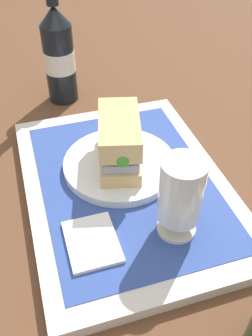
# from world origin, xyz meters

# --- Properties ---
(ground_plane) EXTENTS (3.00, 3.00, 0.00)m
(ground_plane) POSITION_xyz_m (0.00, 0.00, 0.00)
(ground_plane) COLOR brown
(tray) EXTENTS (0.44, 0.32, 0.02)m
(tray) POSITION_xyz_m (0.00, 0.00, 0.01)
(tray) COLOR silver
(tray) RESTS_ON ground_plane
(placemat) EXTENTS (0.38, 0.27, 0.00)m
(placemat) POSITION_xyz_m (0.00, 0.00, 0.02)
(placemat) COLOR #2D4793
(placemat) RESTS_ON tray
(plate) EXTENTS (0.19, 0.19, 0.01)m
(plate) POSITION_xyz_m (-0.04, 0.00, 0.03)
(plate) COLOR white
(plate) RESTS_ON placemat
(sandwich) EXTENTS (0.14, 0.09, 0.08)m
(sandwich) POSITION_xyz_m (-0.03, 0.00, 0.08)
(sandwich) COLOR tan
(sandwich) RESTS_ON plate
(beer_glass) EXTENTS (0.06, 0.06, 0.12)m
(beer_glass) POSITION_xyz_m (0.12, 0.04, 0.09)
(beer_glass) COLOR silver
(beer_glass) RESTS_ON placemat
(napkin_folded) EXTENTS (0.09, 0.07, 0.01)m
(napkin_folded) POSITION_xyz_m (0.11, -0.08, 0.02)
(napkin_folded) COLOR white
(napkin_folded) RESTS_ON placemat
(second_bottle) EXTENTS (0.07, 0.07, 0.27)m
(second_bottle) POSITION_xyz_m (-0.32, -0.05, 0.10)
(second_bottle) COLOR black
(second_bottle) RESTS_ON ground_plane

